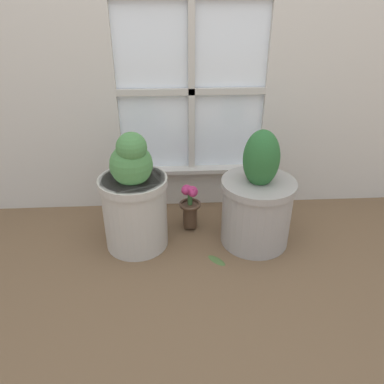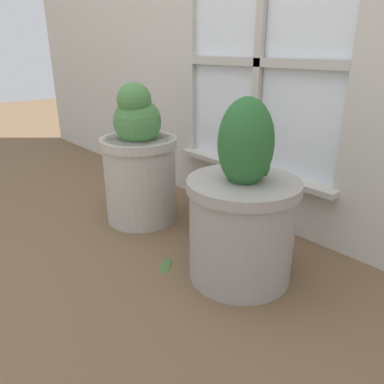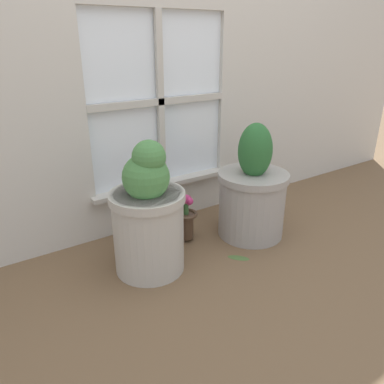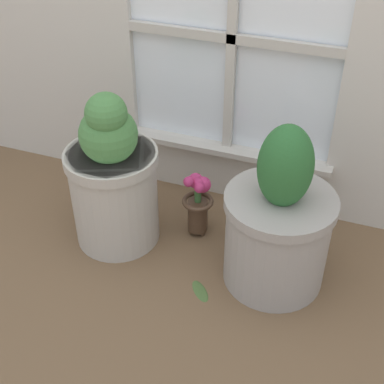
{
  "view_description": "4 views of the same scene",
  "coord_description": "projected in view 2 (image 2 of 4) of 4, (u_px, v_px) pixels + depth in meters",
  "views": [
    {
      "loc": [
        -0.12,
        -1.45,
        1.22
      ],
      "look_at": [
        -0.02,
        0.22,
        0.3
      ],
      "focal_mm": 35.0,
      "sensor_mm": 36.0,
      "label": 1
    },
    {
      "loc": [
        1.07,
        -0.7,
        0.77
      ],
      "look_at": [
        0.03,
        0.22,
        0.23
      ],
      "focal_mm": 35.0,
      "sensor_mm": 36.0,
      "label": 2
    },
    {
      "loc": [
        -1.0,
        -1.18,
        1.03
      ],
      "look_at": [
        -0.05,
        0.25,
        0.32
      ],
      "focal_mm": 35.0,
      "sensor_mm": 36.0,
      "label": 3
    },
    {
      "loc": [
        0.52,
        -1.21,
        1.42
      ],
      "look_at": [
        -0.01,
        0.23,
        0.28
      ],
      "focal_mm": 50.0,
      "sensor_mm": 36.0,
      "label": 4
    }
  ],
  "objects": [
    {
      "name": "flower_vase",
      "position": [
        204.0,
        199.0,
        1.63
      ],
      "size": [
        0.12,
        0.12,
        0.28
      ],
      "color": "#473323",
      "rests_on": "ground_plane"
    },
    {
      "name": "potted_plant_right",
      "position": [
        242.0,
        213.0,
        1.27
      ],
      "size": [
        0.38,
        0.38,
        0.63
      ],
      "color": "#9E9993",
      "rests_on": "ground_plane"
    },
    {
      "name": "ground_plane",
      "position": [
        145.0,
        259.0,
        1.46
      ],
      "size": [
        10.0,
        10.0,
        0.0
      ],
      "primitive_type": "plane",
      "color": "brown"
    },
    {
      "name": "fallen_leaf",
      "position": [
        166.0,
        265.0,
        1.41
      ],
      "size": [
        0.11,
        0.11,
        0.01
      ],
      "color": "#476633",
      "rests_on": "ground_plane"
    },
    {
      "name": "potted_plant_left",
      "position": [
        140.0,
        163.0,
        1.7
      ],
      "size": [
        0.35,
        0.35,
        0.63
      ],
      "color": "#B7B2A8",
      "rests_on": "ground_plane"
    }
  ]
}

